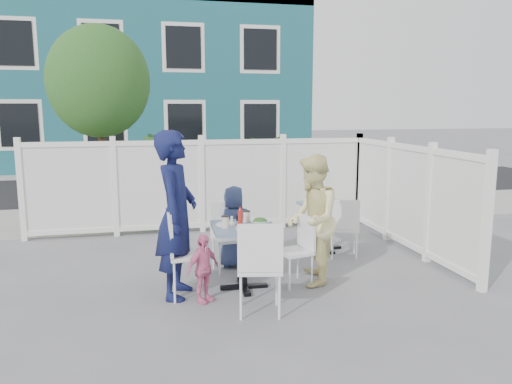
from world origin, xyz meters
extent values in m
plane|color=slate|center=(0.00, 0.00, 0.00)|extent=(80.00, 80.00, 0.00)
cube|color=gray|center=(0.00, 3.80, 0.01)|extent=(24.00, 2.60, 0.01)
cube|color=black|center=(0.00, 7.50, 0.00)|extent=(24.00, 5.00, 0.01)
cube|color=gray|center=(0.00, 10.60, 0.01)|extent=(24.00, 1.60, 0.01)
cube|color=#1C5E63|center=(-0.50, 14.00, 3.00)|extent=(11.00, 6.00, 6.00)
cube|color=black|center=(-3.00, 11.02, 1.60)|extent=(1.20, 0.04, 1.40)
cube|color=black|center=(1.00, 11.02, 1.60)|extent=(1.20, 0.04, 1.40)
cube|color=black|center=(-3.00, 11.02, 4.10)|extent=(1.20, 0.04, 1.40)
cube|color=black|center=(1.00, 11.02, 4.10)|extent=(1.20, 0.04, 1.40)
cube|color=white|center=(0.10, 2.40, 0.82)|extent=(5.80, 0.04, 1.40)
cube|color=white|center=(0.10, 2.40, 1.56)|extent=(5.86, 0.08, 0.08)
cube|color=white|center=(0.10, 2.40, 0.06)|extent=(5.86, 0.08, 0.12)
cube|color=white|center=(3.00, 0.60, 0.82)|extent=(0.04, 3.60, 1.40)
cube|color=white|center=(3.00, 0.60, 1.56)|extent=(0.08, 3.66, 0.08)
cube|color=white|center=(3.00, 0.60, 0.06)|extent=(0.08, 3.66, 0.12)
cylinder|color=#382316|center=(-1.60, 3.30, 1.20)|extent=(0.12, 0.12, 2.40)
ellipsoid|color=#234A19|center=(-1.60, 3.30, 2.60)|extent=(1.80, 1.62, 1.98)
cube|color=gold|center=(-2.18, 4.00, 0.63)|extent=(0.74, 0.57, 1.26)
imported|color=#234A19|center=(-0.50, 3.10, 0.84)|extent=(1.33, 1.33, 1.68)
imported|color=#234A19|center=(1.80, 3.00, 0.79)|extent=(1.53, 1.36, 1.57)
cube|color=#385373|center=(0.27, -0.50, 0.75)|extent=(0.75, 0.75, 0.04)
cylinder|color=black|center=(0.27, -0.50, 0.37)|extent=(0.08, 0.08, 0.71)
cube|color=black|center=(0.27, -0.50, 0.02)|extent=(0.58, 0.10, 0.04)
cube|color=black|center=(0.27, -0.50, 0.02)|extent=(0.10, 0.58, 0.04)
cube|color=#385373|center=(1.79, 0.85, 0.70)|extent=(0.76, 0.76, 0.04)
cylinder|color=black|center=(1.79, 0.85, 0.35)|extent=(0.08, 0.08, 0.66)
cube|color=black|center=(1.79, 0.85, 0.02)|extent=(0.54, 0.14, 0.04)
cube|color=black|center=(1.79, 0.85, 0.02)|extent=(0.14, 0.54, 0.04)
cube|color=white|center=(-0.40, -0.57, 0.49)|extent=(0.49, 0.51, 0.04)
cube|color=white|center=(-0.61, -0.60, 0.76)|extent=(0.09, 0.46, 0.49)
cylinder|color=white|center=(-0.25, -0.35, 0.25)|extent=(0.03, 0.03, 0.49)
cylinder|color=white|center=(-0.19, -0.74, 0.25)|extent=(0.03, 0.03, 0.49)
cylinder|color=white|center=(-0.61, -0.40, 0.25)|extent=(0.03, 0.03, 0.49)
cylinder|color=white|center=(-0.56, -0.79, 0.25)|extent=(0.03, 0.03, 0.49)
cube|color=white|center=(0.90, -0.49, 0.41)|extent=(0.45, 0.46, 0.04)
cube|color=white|center=(1.07, -0.45, 0.64)|extent=(0.12, 0.38, 0.41)
cylinder|color=white|center=(0.79, -0.69, 0.21)|extent=(0.02, 0.02, 0.41)
cylinder|color=white|center=(0.71, -0.37, 0.21)|extent=(0.02, 0.02, 0.41)
cylinder|color=white|center=(1.09, -0.61, 0.21)|extent=(0.02, 0.02, 0.41)
cylinder|color=white|center=(1.01, -0.29, 0.21)|extent=(0.02, 0.02, 0.41)
cube|color=white|center=(0.21, 0.18, 0.44)|extent=(0.46, 0.44, 0.04)
cube|color=white|center=(0.19, 0.36, 0.69)|extent=(0.41, 0.08, 0.44)
cylinder|color=white|center=(0.41, 0.03, 0.22)|extent=(0.02, 0.02, 0.44)
cylinder|color=white|center=(0.05, -0.01, 0.22)|extent=(0.02, 0.02, 0.44)
cylinder|color=white|center=(0.37, 0.36, 0.22)|extent=(0.02, 0.02, 0.44)
cylinder|color=white|center=(0.02, 0.32, 0.22)|extent=(0.02, 0.02, 0.44)
cube|color=white|center=(0.30, -1.23, 0.49)|extent=(0.53, 0.51, 0.04)
cube|color=white|center=(0.26, -1.44, 0.76)|extent=(0.46, 0.12, 0.49)
cylinder|color=white|center=(0.14, -1.02, 0.25)|extent=(0.03, 0.03, 0.49)
cylinder|color=white|center=(0.53, -1.09, 0.25)|extent=(0.03, 0.03, 0.49)
cylinder|color=white|center=(0.07, -1.38, 0.25)|extent=(0.03, 0.03, 0.49)
cylinder|color=white|center=(0.46, -1.45, 0.25)|extent=(0.03, 0.03, 0.49)
cube|color=white|center=(1.95, 0.48, 0.42)|extent=(0.49, 0.48, 0.04)
cube|color=white|center=(1.89, 0.31, 0.66)|extent=(0.38, 0.15, 0.42)
cylinder|color=white|center=(1.84, 0.68, 0.21)|extent=(0.02, 0.02, 0.42)
cylinder|color=white|center=(2.16, 0.57, 0.21)|extent=(0.02, 0.02, 0.42)
cylinder|color=white|center=(1.74, 0.38, 0.21)|extent=(0.02, 0.02, 0.42)
cylinder|color=white|center=(2.06, 0.27, 0.21)|extent=(0.02, 0.02, 0.42)
imported|color=#111641|center=(-0.51, -0.55, 0.95)|extent=(0.63, 0.79, 1.90)
imported|color=#F7E256|center=(1.12, -0.49, 0.80)|extent=(0.81, 0.92, 1.59)
imported|color=navy|center=(0.31, 0.36, 0.56)|extent=(0.59, 0.42, 1.11)
imported|color=pink|center=(-0.25, -0.81, 0.39)|extent=(0.48, 0.42, 0.77)
cylinder|color=white|center=(0.28, -0.65, 0.78)|extent=(0.26, 0.26, 0.02)
cylinder|color=white|center=(0.08, -0.40, 0.78)|extent=(0.24, 0.24, 0.02)
imported|color=white|center=(0.48, -0.48, 0.80)|extent=(0.23, 0.23, 0.06)
cylinder|color=beige|center=(0.05, -0.55, 0.84)|extent=(0.09, 0.09, 0.13)
cylinder|color=beige|center=(0.35, -0.30, 0.83)|extent=(0.08, 0.08, 0.13)
cylinder|color=#AC1E17|center=(0.24, -0.47, 0.86)|extent=(0.06, 0.06, 0.18)
cylinder|color=white|center=(0.17, -0.26, 0.80)|extent=(0.03, 0.03, 0.07)
cylinder|color=black|center=(0.25, -0.22, 0.80)|extent=(0.03, 0.03, 0.07)
camera|label=1|loc=(-0.81, -6.11, 2.14)|focal=35.00mm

